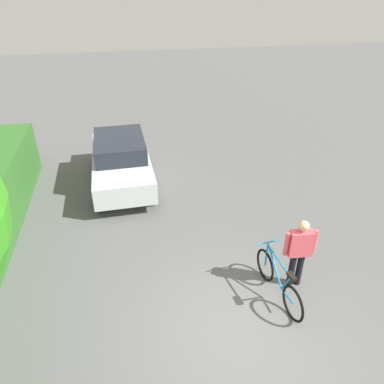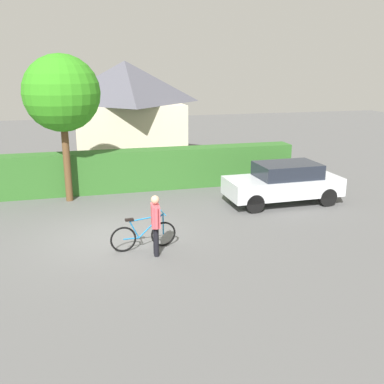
{
  "view_description": "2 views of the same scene",
  "coord_description": "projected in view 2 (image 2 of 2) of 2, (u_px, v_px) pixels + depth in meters",
  "views": [
    {
      "loc": [
        -4.05,
        1.58,
        5.53
      ],
      "look_at": [
        3.61,
        0.01,
        0.87
      ],
      "focal_mm": 33.63,
      "sensor_mm": 36.0,
      "label": 1
    },
    {
      "loc": [
        -0.89,
        -12.21,
        4.75
      ],
      "look_at": [
        2.25,
        -0.18,
        1.21
      ],
      "focal_mm": 41.99,
      "sensor_mm": 36.0,
      "label": 2
    }
  ],
  "objects": [
    {
      "name": "person_rider",
      "position": [
        156.0,
        221.0,
        11.36
      ],
      "size": [
        0.24,
        0.65,
        1.6
      ],
      "color": "black",
      "rests_on": "ground"
    },
    {
      "name": "hedge_row",
      "position": [
        102.0,
        172.0,
        17.17
      ],
      "size": [
        15.39,
        0.9,
        1.57
      ],
      "primitive_type": "cube",
      "color": "#2E6225",
      "rests_on": "ground"
    },
    {
      "name": "bicycle",
      "position": [
        144.0,
        235.0,
        11.89
      ],
      "size": [
        1.78,
        0.5,
        0.97
      ],
      "color": "black",
      "rests_on": "ground"
    },
    {
      "name": "tree_kerbside",
      "position": [
        62.0,
        94.0,
        15.21
      ],
      "size": [
        2.62,
        2.62,
        5.12
      ],
      "color": "brown",
      "rests_on": "ground"
    },
    {
      "name": "house_distant",
      "position": [
        126.0,
        110.0,
        22.65
      ],
      "size": [
        5.36,
        5.56,
        4.93
      ],
      "color": "beige",
      "rests_on": "ground"
    },
    {
      "name": "parked_car_near",
      "position": [
        284.0,
        182.0,
        15.74
      ],
      "size": [
        4.05,
        1.74,
        1.44
      ],
      "color": "silver",
      "rests_on": "ground"
    },
    {
      "name": "ground_plane",
      "position": [
        115.0,
        236.0,
        12.88
      ],
      "size": [
        60.0,
        60.0,
        0.0
      ],
      "primitive_type": "plane",
      "color": "#565656"
    }
  ]
}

